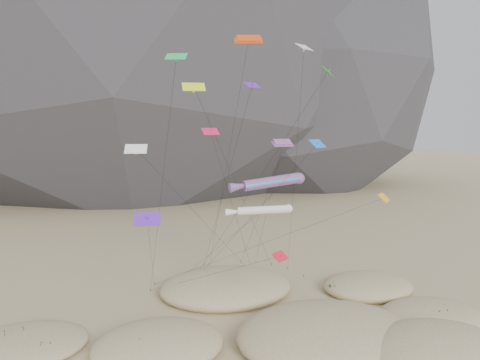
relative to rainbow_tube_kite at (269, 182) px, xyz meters
name	(u,v)px	position (x,y,z in m)	size (l,w,h in m)	color
dunes	(277,339)	(-3.76, -10.07, -12.98)	(49.95, 40.07, 3.80)	#CCB789
dune_grass	(273,334)	(-3.79, -9.24, -12.85)	(41.86, 30.63, 1.45)	black
kite_stakes	(229,277)	(-1.35, 9.55, -13.55)	(19.98, 6.20, 0.30)	#3F2D1E
rainbow_tube_kite	(269,182)	(0.00, 0.00, 0.00)	(8.91, 10.56, 14.69)	red
white_tube_kite	(260,210)	(-2.35, -2.89, -2.48)	(8.28, 15.88, 11.91)	silver
orange_parafoil	(248,43)	(-3.21, -1.53, 14.47)	(3.03, 16.73, 29.03)	#D53E0B
multi_parafoil	(282,145)	(2.34, 1.70, 4.04)	(2.45, 11.08, 18.39)	#FF1A3B
delta_kites	(249,138)	(-3.39, -2.33, 5.01)	(28.15, 20.62, 28.91)	red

